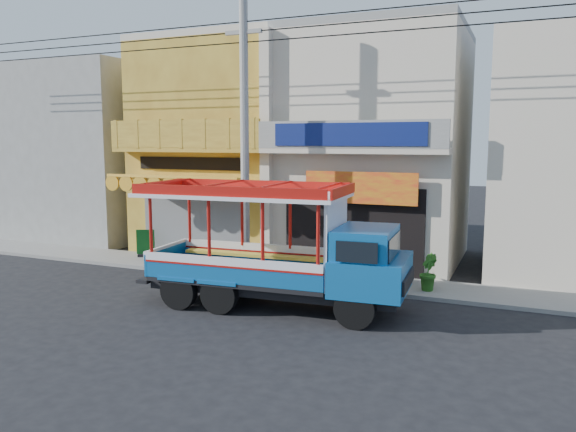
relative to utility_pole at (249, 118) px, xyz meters
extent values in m
plane|color=black|center=(0.85, -3.30, -5.03)|extent=(90.00, 90.00, 0.00)
cube|color=slate|center=(0.85, 0.70, -4.97)|extent=(30.00, 2.00, 0.12)
cube|color=#A47624|center=(-3.15, 4.70, -1.03)|extent=(6.00, 6.00, 8.00)
cube|color=#595B5E|center=(-3.15, 1.68, -3.63)|extent=(4.20, 0.10, 2.60)
cube|color=orange|center=(-3.15, 0.95, -1.98)|extent=(5.20, 1.50, 0.31)
cube|color=#A47624|center=(-3.15, 1.35, -0.98)|extent=(6.00, 0.70, 0.18)
cube|color=#A47624|center=(-3.15, 1.05, -0.43)|extent=(6.00, 0.12, 0.95)
cube|color=black|center=(-3.15, 1.67, -1.48)|extent=(4.50, 0.04, 0.45)
cube|color=beige|center=(-3.15, 4.70, 3.09)|extent=(6.00, 6.00, 0.24)
cube|color=beige|center=(2.85, 4.70, -1.03)|extent=(6.00, 6.00, 8.00)
cube|color=black|center=(2.85, 1.68, -3.53)|extent=(4.60, 0.12, 2.80)
cube|color=gold|center=(3.15, 1.40, -2.13)|extent=(3.60, 0.05, 1.00)
cube|color=beige|center=(2.85, 1.35, -0.98)|extent=(6.00, 0.70, 0.18)
cube|color=gray|center=(2.85, 1.05, -0.48)|extent=(6.00, 0.12, 0.85)
cube|color=navy|center=(2.85, 0.98, -0.48)|extent=(4.80, 0.06, 0.70)
cube|color=gray|center=(2.85, 4.70, 3.09)|extent=(6.00, 6.00, 0.24)
cube|color=beige|center=(-0.15, 1.55, -1.03)|extent=(0.35, 0.30, 8.00)
cube|color=gray|center=(-10.15, 4.70, -1.23)|extent=(6.00, 6.00, 7.60)
cylinder|color=gray|center=(-0.15, 0.00, -0.53)|extent=(0.26, 0.26, 9.00)
cube|color=gray|center=(-0.15, 0.00, 2.57)|extent=(1.20, 0.12, 0.12)
cylinder|color=black|center=(0.85, 0.00, 2.27)|extent=(28.00, 0.04, 0.04)
cylinder|color=black|center=(0.85, 0.00, 2.57)|extent=(28.00, 0.04, 0.04)
cylinder|color=black|center=(0.85, 0.00, 2.87)|extent=(28.00, 0.04, 0.04)
cylinder|color=black|center=(4.39, -3.28, -4.55)|extent=(0.99, 0.33, 0.97)
cylinder|color=black|center=(4.28, -1.44, -4.55)|extent=(0.99, 0.33, 0.97)
cylinder|color=black|center=(0.91, -3.51, -4.55)|extent=(0.99, 0.33, 0.97)
cylinder|color=black|center=(0.79, -1.67, -4.55)|extent=(0.99, 0.33, 0.97)
cylinder|color=black|center=(-0.26, -3.58, -4.55)|extent=(0.99, 0.33, 0.97)
cylinder|color=black|center=(-0.37, -1.74, -4.55)|extent=(0.99, 0.33, 0.97)
cube|color=black|center=(2.01, -2.51, -4.45)|extent=(6.61, 2.02, 0.27)
cube|color=#1061AB|center=(4.53, -2.35, -3.92)|extent=(1.88, 2.24, 0.87)
cube|color=#1061AB|center=(4.38, -2.36, -3.14)|extent=(1.48, 2.05, 0.73)
cube|color=black|center=(5.06, -2.31, -3.19)|extent=(0.17, 1.71, 0.53)
cube|color=black|center=(1.21, -2.56, -4.26)|extent=(4.93, 2.44, 0.12)
cube|color=#1061AB|center=(1.28, -3.59, -3.92)|extent=(4.80, 0.39, 0.58)
cube|color=white|center=(1.28, -3.59, -3.65)|extent=(4.80, 0.40, 0.21)
cube|color=#1061AB|center=(1.14, -1.54, -3.92)|extent=(4.80, 0.39, 0.58)
cube|color=white|center=(1.14, -1.54, -3.65)|extent=(4.80, 0.40, 0.21)
cylinder|color=#B1140E|center=(-0.98, -3.72, -2.85)|extent=(0.09, 0.09, 1.55)
cylinder|color=#B1140E|center=(-1.11, -1.70, -2.85)|extent=(0.09, 0.09, 1.55)
cube|color=white|center=(3.63, -2.41, -3.16)|extent=(0.20, 1.97, 2.18)
cube|color=white|center=(1.11, -2.57, -2.07)|extent=(5.53, 2.72, 0.10)
cube|color=#B1140E|center=(1.11, -2.57, -1.90)|extent=(5.33, 2.61, 0.25)
cube|color=black|center=(-4.86, 1.09, -4.86)|extent=(0.62, 0.49, 0.10)
cube|color=#0C4414|center=(-4.86, 1.09, -4.36)|extent=(0.63, 0.33, 0.90)
imported|color=#2A661D|center=(5.46, 0.41, -4.38)|extent=(0.61, 0.69, 1.06)
imported|color=#2A661D|center=(4.42, 0.82, -4.44)|extent=(0.62, 0.62, 0.93)
camera|label=1|loc=(7.92, -15.52, -0.68)|focal=35.00mm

